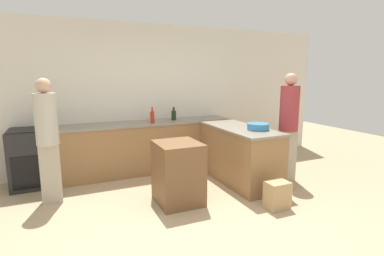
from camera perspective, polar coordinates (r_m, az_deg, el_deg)
ground_plane at (r=3.89m, az=1.30°, el=-16.98°), size 14.00×14.00×0.00m
wall_back at (r=5.79m, az=-9.14°, el=5.87°), size 8.00×0.06×2.70m
counter_back at (r=5.60m, az=-7.98°, el=-3.46°), size 3.10×0.65×0.92m
counter_peninsula at (r=5.09m, az=8.87°, el=-4.90°), size 0.69×1.67×0.92m
range_oven at (r=5.42m, az=-27.82°, el=-5.02°), size 0.71×0.63×0.93m
island_table at (r=4.20m, az=-2.68°, el=-8.49°), size 0.59×0.65×0.86m
mixing_bowl at (r=4.78m, az=12.47°, el=0.26°), size 0.34×0.34×0.10m
hot_sauce_bottle at (r=5.35m, az=-7.56°, el=2.13°), size 0.07×0.07×0.28m
wine_bottle_dark at (r=5.66m, az=-3.49°, el=2.50°), size 0.09×0.09×0.25m
vinegar_bottle_clear at (r=5.57m, az=-7.83°, el=2.28°), size 0.08×0.08×0.24m
person_by_range at (r=4.51m, az=-25.82°, el=-1.32°), size 0.29×0.29×1.73m
person_at_peninsula at (r=5.16m, az=17.90°, el=0.92°), size 0.31×0.31×1.80m
paper_bag at (r=4.25m, az=15.92°, el=-12.20°), size 0.31×0.23×0.37m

